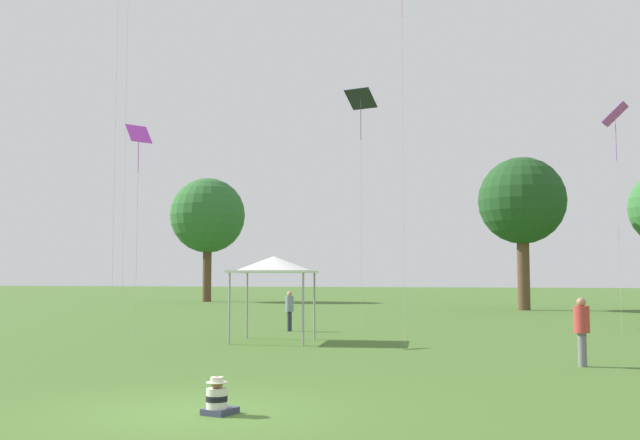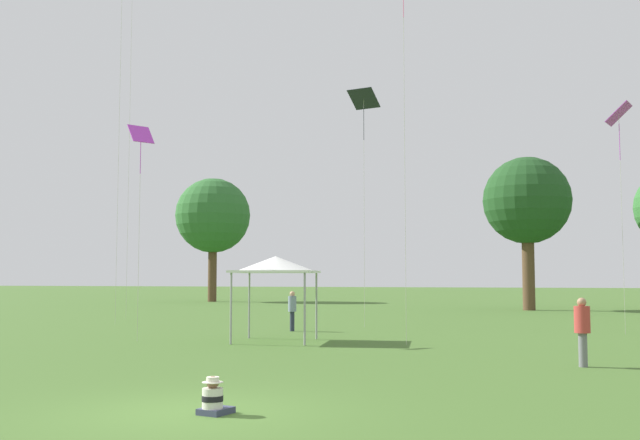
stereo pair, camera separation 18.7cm
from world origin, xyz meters
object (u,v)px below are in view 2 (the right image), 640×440
(distant_tree_1, at_px, (213,216))
(kite_5, at_px, (141,141))
(canopy_tent, at_px, (276,265))
(person_standing_2, at_px, (582,326))
(distant_tree_2, at_px, (527,202))
(kite_4, at_px, (619,119))
(seated_toddler, at_px, (213,399))
(person_standing_0, at_px, (292,307))
(kite_3, at_px, (364,104))

(distant_tree_1, bearing_deg, kite_5, -69.51)
(canopy_tent, bearing_deg, distant_tree_1, 116.88)
(person_standing_2, xyz_separation_m, distant_tree_2, (-1.37, 32.20, 6.25))
(person_standing_2, relative_size, kite_4, 0.19)
(kite_5, relative_size, distant_tree_2, 0.73)
(canopy_tent, bearing_deg, kite_5, -165.51)
(seated_toddler, relative_size, canopy_tent, 0.20)
(seated_toddler, distance_m, distant_tree_2, 41.41)
(person_standing_0, height_order, distant_tree_1, distant_tree_1)
(person_standing_0, bearing_deg, seated_toddler, -156.76)
(kite_4, bearing_deg, person_standing_0, -18.90)
(seated_toddler, xyz_separation_m, person_standing_0, (-4.47, 17.94, 0.72))
(kite_4, distance_m, kite_5, 18.42)
(kite_4, bearing_deg, canopy_tent, 2.19)
(person_standing_0, height_order, distant_tree_2, distant_tree_2)
(kite_3, xyz_separation_m, distant_tree_2, (6.90, 19.45, -2.72))
(kite_4, xyz_separation_m, distant_tree_2, (-3.64, 20.58, -1.19))
(person_standing_2, distance_m, distant_tree_2, 32.83)
(person_standing_0, xyz_separation_m, canopy_tent, (0.96, -4.85, 1.64))
(kite_4, xyz_separation_m, kite_5, (-16.50, -8.06, -1.50))
(person_standing_0, bearing_deg, person_standing_2, -122.93)
(distant_tree_2, bearing_deg, kite_5, -114.17)
(person_standing_0, relative_size, kite_5, 0.22)
(person_standing_0, bearing_deg, kite_3, -27.17)
(person_standing_2, relative_size, kite_3, 0.16)
(distant_tree_2, bearing_deg, distant_tree_1, 159.32)
(kite_5, xyz_separation_m, distant_tree_2, (12.86, 28.64, 0.31))
(seated_toddler, relative_size, kite_3, 0.06)
(person_standing_0, xyz_separation_m, kite_3, (2.33, 3.15, 9.00))
(kite_3, bearing_deg, distant_tree_1, 2.87)
(kite_5, bearing_deg, kite_3, 45.61)
(person_standing_2, distance_m, distant_tree_1, 51.82)
(person_standing_0, bearing_deg, kite_4, -71.85)
(seated_toddler, height_order, person_standing_0, person_standing_0)
(kite_5, height_order, distant_tree_1, distant_tree_1)
(person_standing_0, xyz_separation_m, kite_4, (12.87, 2.02, 7.47))
(kite_3, bearing_deg, person_standing_2, -178.72)
(kite_3, xyz_separation_m, kite_4, (10.54, -1.14, -1.53))
(seated_toddler, xyz_separation_m, person_standing_2, (6.13, 8.33, 0.75))
(person_standing_0, relative_size, person_standing_2, 0.96)
(seated_toddler, relative_size, person_standing_2, 0.36)
(kite_5, bearing_deg, person_standing_2, -25.52)
(kite_4, relative_size, kite_5, 1.20)
(seated_toddler, height_order, kite_3, kite_3)
(canopy_tent, relative_size, kite_3, 0.29)
(canopy_tent, relative_size, kite_4, 0.34)
(seated_toddler, xyz_separation_m, kite_3, (-2.15, 21.09, 9.72))
(person_standing_0, bearing_deg, canopy_tent, -159.52)
(person_standing_2, bearing_deg, canopy_tent, -82.80)
(kite_4, distance_m, distant_tree_1, 43.85)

